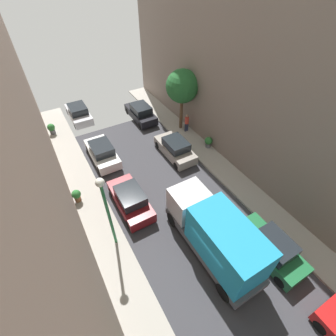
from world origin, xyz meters
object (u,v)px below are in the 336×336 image
object	(u,v)px
parked_car_left_3	(102,152)
delivery_truck	(216,235)
potted_plant_1	(51,128)
parked_car_right_1	(271,247)
potted_plant_2	(208,142)
parked_car_right_3	(141,113)
street_tree_1	(182,87)
lamp_post	(106,204)
parked_car_right_2	(175,148)
potted_plant_3	(77,195)
pedestrian	(187,122)
parked_car_left_2	(130,200)
parked_car_left_4	(79,113)

from	to	relation	value
parked_car_left_3	delivery_truck	bearing A→B (deg)	-76.30
potted_plant_1	parked_car_right_1	bearing A→B (deg)	-65.87
parked_car_right_1	delivery_truck	bearing A→B (deg)	147.42
parked_car_right_1	potted_plant_2	xyz separation A→B (m)	(2.98, 9.70, -0.05)
parked_car_right_3	delivery_truck	distance (m)	15.45
parked_car_right_3	delivery_truck	size ratio (longest dim) A/B	0.64
street_tree_1	lamp_post	size ratio (longest dim) A/B	1.04
parked_car_right_2	delivery_truck	bearing A→B (deg)	-107.52
parked_car_right_3	delivery_truck	xyz separation A→B (m)	(-2.70, -15.18, 1.07)
delivery_truck	potted_plant_3	size ratio (longest dim) A/B	6.86
street_tree_1	potted_plant_1	world-z (taller)	street_tree_1
parked_car_right_2	pedestrian	size ratio (longest dim) A/B	2.44
delivery_truck	street_tree_1	world-z (taller)	street_tree_1
parked_car_left_2	pedestrian	world-z (taller)	pedestrian
potted_plant_1	pedestrian	bearing A→B (deg)	-27.98
delivery_truck	potted_plant_2	size ratio (longest dim) A/B	6.96
parked_car_left_2	potted_plant_3	size ratio (longest dim) A/B	4.37
parked_car_left_2	parked_car_left_3	xyz separation A→B (m)	(0.00, 5.69, 0.00)
parked_car_right_2	potted_plant_2	xyz separation A→B (m)	(2.98, -0.57, -0.05)
potted_plant_1	potted_plant_3	distance (m)	9.21
parked_car_left_2	delivery_truck	xyz separation A→B (m)	(2.70, -5.38, 1.07)
parked_car_left_2	parked_car_right_1	size ratio (longest dim) A/B	1.00
potted_plant_1	parked_car_right_2	bearing A→B (deg)	-44.78
parked_car_right_3	potted_plant_2	size ratio (longest dim) A/B	4.43
parked_car_right_1	pedestrian	distance (m)	12.96
parked_car_right_1	potted_plant_3	world-z (taller)	parked_car_right_1
pedestrian	potted_plant_2	world-z (taller)	pedestrian
pedestrian	parked_car_left_2	bearing A→B (deg)	-145.49
potted_plant_3	potted_plant_1	bearing A→B (deg)	89.32
parked_car_right_2	potted_plant_1	bearing A→B (deg)	135.22
potted_plant_3	parked_car_left_4	bearing A→B (deg)	74.29
potted_plant_2	parked_car_right_2	bearing A→B (deg)	169.09
parked_car_left_3	delivery_truck	xyz separation A→B (m)	(2.70, -11.07, 1.07)
parked_car_left_2	parked_car_left_3	world-z (taller)	same
parked_car_left_4	lamp_post	size ratio (longest dim) A/B	0.79
parked_car_right_3	potted_plant_1	size ratio (longest dim) A/B	4.14
parked_car_left_3	potted_plant_3	size ratio (longest dim) A/B	4.37
parked_car_left_4	potted_plant_3	xyz separation A→B (m)	(-3.00, -10.65, -0.02)
parked_car_left_3	parked_car_left_4	bearing A→B (deg)	90.00
parked_car_right_2	pedestrian	xyz separation A→B (m)	(2.69, 2.39, 0.35)
parked_car_left_4	potted_plant_1	world-z (taller)	parked_car_left_4
potted_plant_1	delivery_truck	bearing A→B (deg)	-71.58
potted_plant_1	lamp_post	xyz separation A→B (m)	(0.99, -13.48, 2.95)
parked_car_right_3	potted_plant_2	distance (m)	7.79
street_tree_1	potted_plant_2	bearing A→B (deg)	-83.23
parked_car_left_2	parked_car_right_2	distance (m)	6.26
potted_plant_1	potted_plant_2	xyz separation A→B (m)	(11.27, -8.80, -0.04)
parked_car_right_1	parked_car_right_2	world-z (taller)	same
parked_car_right_2	parked_car_left_3	bearing A→B (deg)	154.96
street_tree_1	pedestrian	bearing A→B (deg)	-78.80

